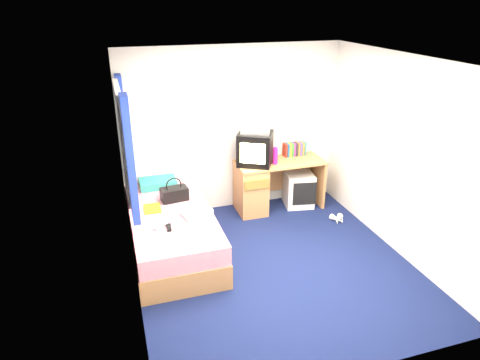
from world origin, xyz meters
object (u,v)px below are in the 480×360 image
object	(u,v)px
crt_tv	(255,148)
picture_frame	(302,150)
vcr	(256,130)
pillow	(158,183)
aerosol_can	(270,157)
storage_cube	(299,189)
white_heels	(338,219)
colour_swatch_fan	(181,233)
pink_water_bottle	(275,156)
desk	(261,185)
water_bottle	(162,224)
bed	(172,231)
towel	(197,212)
magazine	(152,209)
handbag	(174,194)
remote_control	(169,228)

from	to	relation	value
crt_tv	picture_frame	xyz separation A→B (m)	(0.82, 0.16, -0.16)
vcr	picture_frame	distance (m)	0.94
pillow	aerosol_can	distance (m)	1.65
storage_cube	white_heels	distance (m)	0.78
pillow	white_heels	bearing A→B (deg)	-18.03
vcr	colour_swatch_fan	xyz separation A→B (m)	(-1.32, -1.29, -0.71)
pink_water_bottle	colour_swatch_fan	size ratio (longest dim) A/B	1.06
desk	water_bottle	world-z (taller)	desk
bed	vcr	size ratio (longest dim) A/B	5.01
desk	storage_cube	size ratio (longest dim) A/B	2.51
towel	magazine	distance (m)	0.60
pillow	vcr	size ratio (longest dim) A/B	1.24
towel	magazine	world-z (taller)	towel
handbag	vcr	bearing A→B (deg)	10.75
handbag	aerosol_can	bearing A→B (deg)	8.13
bed	pink_water_bottle	distance (m)	1.85
desk	remote_control	world-z (taller)	desk
picture_frame	pink_water_bottle	world-z (taller)	pink_water_bottle
storage_cube	remote_control	world-z (taller)	remote_control
pink_water_bottle	towel	bearing A→B (deg)	-147.94
colour_swatch_fan	pillow	bearing A→B (deg)	93.20
vcr	pink_water_bottle	bearing A→B (deg)	5.02
crt_tv	desk	bearing A→B (deg)	28.82
desk	picture_frame	world-z (taller)	picture_frame
bed	pillow	bearing A→B (deg)	93.47
picture_frame	handbag	world-z (taller)	picture_frame
crt_tv	vcr	bearing A→B (deg)	90.00
colour_swatch_fan	towel	bearing A→B (deg)	53.94
pillow	aerosol_can	xyz separation A→B (m)	(1.64, -0.08, 0.24)
crt_tv	water_bottle	xyz separation A→B (m)	(-1.50, -1.06, -0.41)
aerosol_can	pink_water_bottle	bearing A→B (deg)	-69.47
handbag	magazine	xyz separation A→B (m)	(-0.31, -0.17, -0.09)
magazine	remote_control	world-z (taller)	remote_control
bed	towel	world-z (taller)	towel
pink_water_bottle	towel	distance (m)	1.60
vcr	remote_control	size ratio (longest dim) A/B	2.49
picture_frame	pillow	bearing A→B (deg)	164.09
storage_cube	colour_swatch_fan	world-z (taller)	colour_swatch_fan
crt_tv	picture_frame	distance (m)	0.85
pillow	magazine	world-z (taller)	pillow
pink_water_bottle	handbag	bearing A→B (deg)	-168.02
picture_frame	handbag	bearing A→B (deg)	177.55
bed	handbag	size ratio (longest dim) A/B	5.50
remote_control	white_heels	xyz separation A→B (m)	(2.45, 0.43, -0.51)
vcr	colour_swatch_fan	world-z (taller)	vcr
bed	picture_frame	bearing A→B (deg)	22.44
pillow	water_bottle	xyz separation A→B (m)	(-0.10, -1.15, -0.02)
pillow	aerosol_can	world-z (taller)	aerosol_can
handbag	remote_control	xyz separation A→B (m)	(-0.18, -0.72, -0.08)
bed	water_bottle	size ratio (longest dim) A/B	10.00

